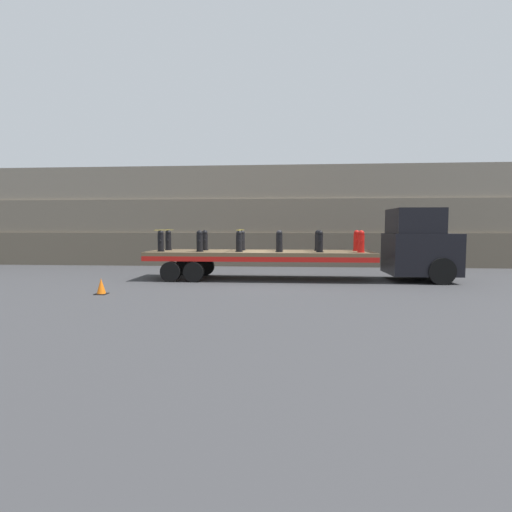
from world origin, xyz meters
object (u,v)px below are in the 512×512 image
(fire_hydrant_black_near_0, at_px, (161,241))
(fire_hydrant_black_far_3, at_px, (280,241))
(fire_hydrant_black_near_3, at_px, (279,241))
(fire_hydrant_black_far_2, at_px, (242,240))
(fire_hydrant_red_far_5, at_px, (357,241))
(traffic_cone, at_px, (101,286))
(fire_hydrant_black_near_1, at_px, (200,241))
(fire_hydrant_red_near_5, at_px, (361,242))
(truck_cab, at_px, (421,246))
(fire_hydrant_black_near_2, at_px, (239,241))
(flatbed_trailer, at_px, (248,256))
(fire_hydrant_black_far_4, at_px, (318,241))
(fire_hydrant_black_near_4, at_px, (320,242))
(fire_hydrant_black_far_1, at_px, (205,240))
(fire_hydrant_black_far_0, at_px, (168,240))

(fire_hydrant_black_near_0, bearing_deg, fire_hydrant_black_far_3, 12.24)
(fire_hydrant_black_near_0, xyz_separation_m, fire_hydrant_black_near_3, (4.97, 0.00, 0.00))
(fire_hydrant_black_far_2, bearing_deg, fire_hydrant_red_far_5, 0.00)
(fire_hydrant_black_far_2, xyz_separation_m, traffic_cone, (-4.14, -4.82, -1.38))
(fire_hydrant_black_near_1, xyz_separation_m, fire_hydrant_red_near_5, (6.62, 0.00, 0.00))
(fire_hydrant_black_near_3, distance_m, fire_hydrant_red_near_5, 3.31)
(truck_cab, distance_m, fire_hydrant_black_far_3, 5.88)
(fire_hydrant_black_far_3, bearing_deg, fire_hydrant_black_near_2, -146.93)
(fire_hydrant_black_far_3, bearing_deg, fire_hydrant_black_near_0, -167.76)
(fire_hydrant_black_far_3, distance_m, traffic_cone, 7.66)
(flatbed_trailer, distance_m, fire_hydrant_black_far_4, 3.12)
(fire_hydrant_black_near_1, xyz_separation_m, fire_hydrant_black_far_2, (1.66, 1.08, 0.00))
(fire_hydrant_black_near_4, bearing_deg, fire_hydrant_black_far_1, 167.76)
(fire_hydrant_black_near_4, bearing_deg, traffic_cone, -153.37)
(flatbed_trailer, xyz_separation_m, fire_hydrant_black_far_0, (-3.62, 0.54, 0.65))
(flatbed_trailer, distance_m, fire_hydrant_black_far_1, 2.13)
(fire_hydrant_red_far_5, relative_size, traffic_cone, 1.68)
(fire_hydrant_black_far_1, height_order, fire_hydrant_black_near_3, same)
(fire_hydrant_black_far_0, relative_size, fire_hydrant_black_far_4, 1.00)
(fire_hydrant_black_near_3, relative_size, fire_hydrant_red_far_5, 1.00)
(fire_hydrant_black_near_3, xyz_separation_m, fire_hydrant_red_near_5, (3.31, 0.00, 0.00))
(truck_cab, relative_size, fire_hydrant_red_near_5, 3.33)
(fire_hydrant_black_near_2, relative_size, fire_hydrant_black_far_3, 1.00)
(fire_hydrant_black_far_3, distance_m, fire_hydrant_black_far_4, 1.66)
(fire_hydrant_black_near_3, xyz_separation_m, fire_hydrant_black_near_4, (1.66, 0.00, 0.00))
(fire_hydrant_black_far_3, bearing_deg, traffic_cone, -140.29)
(fire_hydrant_black_near_3, distance_m, fire_hydrant_black_far_3, 1.08)
(fire_hydrant_black_far_3, relative_size, fire_hydrant_red_far_5, 1.00)
(fire_hydrant_black_far_0, bearing_deg, fire_hydrant_red_near_5, -7.42)
(truck_cab, bearing_deg, traffic_cone, -159.84)
(truck_cab, xyz_separation_m, fire_hydrant_black_far_0, (-10.82, 0.54, 0.17))
(fire_hydrant_black_near_0, bearing_deg, fire_hydrant_black_near_3, 0.00)
(truck_cab, xyz_separation_m, fire_hydrant_black_far_1, (-9.16, 0.54, 0.17))
(fire_hydrant_black_far_1, bearing_deg, fire_hydrant_black_near_0, -146.93)
(fire_hydrant_black_near_2, bearing_deg, fire_hydrant_black_far_3, 33.07)
(fire_hydrant_black_far_0, relative_size, fire_hydrant_black_far_3, 1.00)
(fire_hydrant_black_far_0, xyz_separation_m, fire_hydrant_black_near_1, (1.66, -1.08, 0.00))
(fire_hydrant_red_far_5, bearing_deg, fire_hydrant_black_near_0, -172.58)
(fire_hydrant_black_near_0, height_order, fire_hydrant_black_near_3, same)
(fire_hydrant_black_near_3, relative_size, fire_hydrant_red_near_5, 1.00)
(fire_hydrant_black_far_1, distance_m, fire_hydrant_black_near_3, 3.48)
(fire_hydrant_red_far_5, bearing_deg, fire_hydrant_black_far_1, 180.00)
(flatbed_trailer, relative_size, traffic_cone, 17.79)
(fire_hydrant_black_far_1, relative_size, fire_hydrant_black_near_2, 1.00)
(fire_hydrant_red_near_5, bearing_deg, fire_hydrant_black_near_1, 180.00)
(fire_hydrant_black_near_0, relative_size, traffic_cone, 1.68)
(fire_hydrant_red_far_5, bearing_deg, fire_hydrant_black_near_1, -170.76)
(fire_hydrant_black_near_0, distance_m, fire_hydrant_black_far_2, 3.48)
(fire_hydrant_red_far_5, distance_m, traffic_cone, 10.40)
(fire_hydrant_black_near_0, xyz_separation_m, fire_hydrant_black_near_2, (3.31, 0.00, 0.00))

